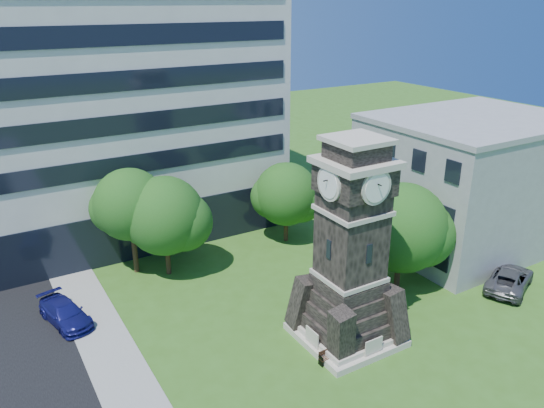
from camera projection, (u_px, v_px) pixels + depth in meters
ground at (324, 373)px, 28.61m from camera, size 160.00×160.00×0.00m
sidewalk at (123, 380)px, 28.06m from camera, size 3.00×70.00×0.06m
clock_tower at (350, 258)px, 29.74m from camera, size 5.40×5.40×12.22m
office_tall at (109, 61)px, 42.64m from camera, size 26.20×15.11×28.60m
office_low at (469, 181)px, 42.68m from camera, size 15.20×12.20×10.40m
car_street_north at (65, 313)px, 32.84m from camera, size 2.96×4.99×1.35m
car_east_lot at (510, 279)px, 36.75m from camera, size 5.85×4.42×1.48m
park_bench at (331, 354)px, 29.42m from camera, size 1.57×0.42×0.81m
tree_nw at (131, 207)px, 37.48m from camera, size 5.69×5.18×7.92m
tree_nc at (166, 218)px, 37.46m from camera, size 6.24×5.67×7.43m
tree_ne at (287, 196)px, 42.98m from camera, size 5.69×5.18×6.71m
tree_east at (403, 230)px, 35.95m from camera, size 6.80×6.18×7.51m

